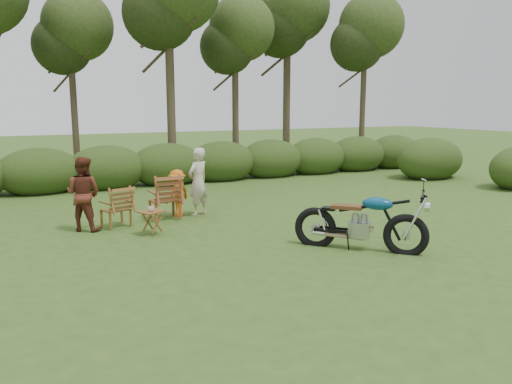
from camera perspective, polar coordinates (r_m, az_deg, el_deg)
name	(u,v)px	position (r m, az deg, el deg)	size (l,w,h in m)	color
ground	(311,253)	(9.21, 6.35, -6.96)	(80.00, 80.00, 0.00)	#2D4B19
tree_line	(172,71)	(17.96, -9.55, 13.49)	(22.52, 11.62, 8.14)	#352B1D
motorcycle	(359,249)	(9.60, 11.65, -6.42)	(2.34, 0.89, 1.34)	#0D6CAA
lawn_chair_right	(165,219)	(12.03, -10.34, -3.01)	(0.73, 0.73, 1.06)	brown
lawn_chair_left	(117,226)	(11.53, -15.64, -3.80)	(0.62, 0.62, 0.91)	brown
side_table	(152,223)	(10.58, -11.77, -3.46)	(0.49, 0.41, 0.50)	#5E3317
cup	(151,209)	(10.48, -11.94, -1.90)	(0.13, 0.13, 0.10)	beige
adult_a	(199,215)	(12.27, -6.56, -2.66)	(0.60, 0.40, 1.65)	#C0B39E
adult_b	(86,230)	(11.39, -18.91, -4.15)	(0.78, 0.60, 1.60)	#582619
child	(178,216)	(12.21, -8.92, -2.78)	(0.74, 0.42, 1.14)	#C15F12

